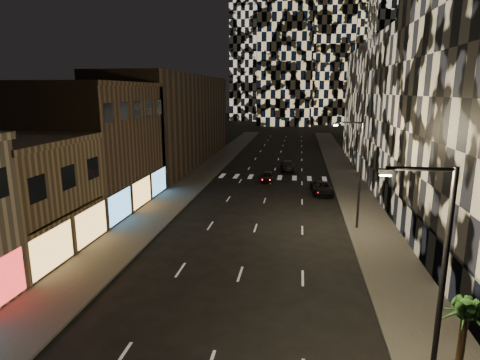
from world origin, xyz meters
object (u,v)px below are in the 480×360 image
(streetlight_near, at_px, (436,274))
(streetlight_far, at_px, (358,168))
(car_dark_midlane, at_px, (267,176))
(car_dark_oncoming, at_px, (287,165))
(palm_tree, at_px, (465,318))
(car_dark_rightlane, at_px, (322,188))

(streetlight_near, relative_size, streetlight_far, 1.00)
(car_dark_midlane, distance_m, car_dark_oncoming, 8.34)
(streetlight_far, relative_size, palm_tree, 2.16)
(streetlight_near, bearing_deg, streetlight_far, 90.00)
(car_dark_oncoming, relative_size, palm_tree, 1.24)
(car_dark_midlane, bearing_deg, palm_tree, -76.20)
(car_dark_oncoming, xyz_separation_m, palm_tree, (7.80, -45.18, 2.83))
(car_dark_midlane, xyz_separation_m, car_dark_rightlane, (6.74, -5.83, 0.04))
(car_dark_oncoming, height_order, car_dark_rightlane, car_dark_oncoming)
(streetlight_near, height_order, car_dark_rightlane, streetlight_near)
(car_dark_midlane, xyz_separation_m, car_dark_oncoming, (2.32, 8.01, 0.11))
(car_dark_oncoming, bearing_deg, streetlight_far, 100.89)
(streetlight_near, relative_size, car_dark_oncoming, 1.75)
(car_dark_oncoming, relative_size, car_dark_rightlane, 1.05)
(streetlight_near, height_order, car_dark_oncoming, streetlight_near)
(streetlight_near, bearing_deg, palm_tree, 16.13)
(car_dark_midlane, relative_size, car_dark_oncoming, 0.73)
(streetlight_far, height_order, palm_tree, streetlight_far)
(car_dark_rightlane, bearing_deg, streetlight_far, -84.54)
(palm_tree, bearing_deg, car_dark_midlane, 105.24)
(streetlight_far, height_order, car_dark_midlane, streetlight_far)
(streetlight_near, relative_size, car_dark_rightlane, 1.83)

